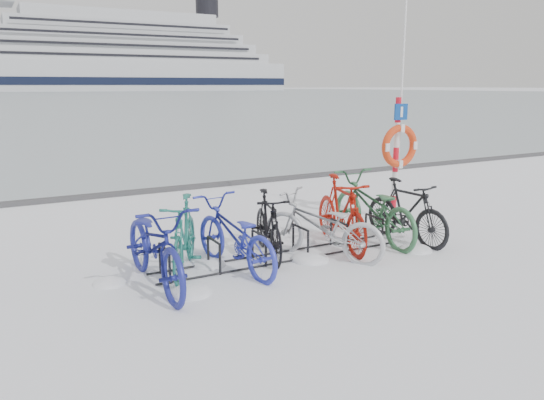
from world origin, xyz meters
The scene contains 14 objects.
ground centered at (0.00, 0.00, 0.00)m, with size 900.00×900.00×0.00m, color white.
quay_edge centered at (0.00, 5.90, 0.05)m, with size 400.00×0.25×0.10m, color #3F3F42.
bike_rack centered at (0.00, 0.00, 0.18)m, with size 4.00×0.48×0.46m.
lifebuoy_station centered at (3.15, 1.00, 1.44)m, with size 0.83×0.23×4.29m.
cruise_ferry centered at (51.12, 231.73, 12.92)m, with size 144.34×27.21×47.42m.
bike_0 centered at (-1.97, -0.18, 0.59)m, with size 0.78×2.24×1.17m, color navy.
bike_1 centered at (-1.44, 0.20, 0.54)m, with size 0.51×1.81×1.09m, color #1E6C5F.
bike_2 centered at (-0.80, -0.08, 0.53)m, with size 0.70×2.02×1.06m, color #2B34B2.
bike_3 centered at (-0.08, 0.24, 0.51)m, with size 0.48×1.71×1.03m, color black.
bike_4 centered at (0.59, -0.26, 0.52)m, with size 0.70×2.00×1.05m, color #B3B6BB.
bike_5 centered at (1.19, 0.10, 0.59)m, with size 0.56×1.97×1.18m, color #A1150A.
bike_6 centered at (1.87, 0.15, 0.58)m, with size 0.78×2.23×1.17m, color #326941.
bike_7 centered at (2.34, -0.17, 0.54)m, with size 0.51×1.80×1.08m, color black.
snow_drifts centered at (0.26, -0.11, 0.00)m, with size 6.05×1.75×0.21m.
Camera 1 is at (-3.77, -6.72, 2.59)m, focal length 35.00 mm.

